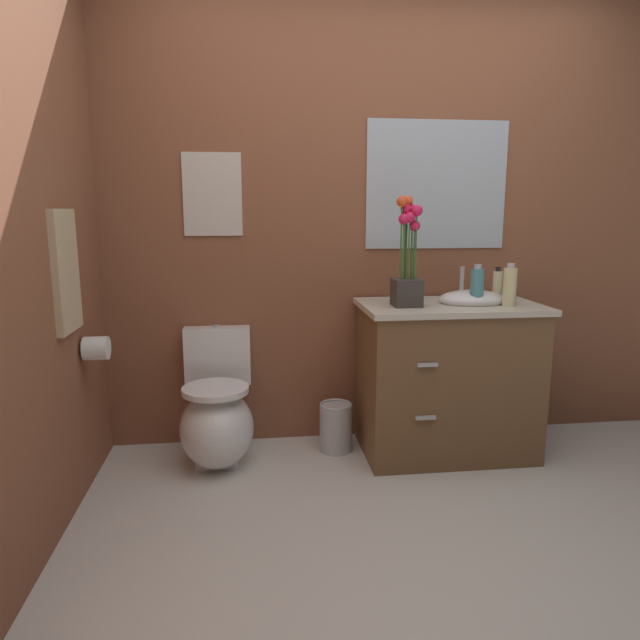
{
  "coord_description": "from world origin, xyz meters",
  "views": [
    {
      "loc": [
        -0.73,
        -1.76,
        1.32
      ],
      "look_at": [
        -0.38,
        1.07,
        0.77
      ],
      "focal_mm": 32.21,
      "sensor_mm": 36.0,
      "label": 1
    }
  ],
  "objects_px": {
    "flower_vase": "(408,265)",
    "trash_bin": "(336,427)",
    "soap_bottle": "(477,287)",
    "toilet_paper_roll": "(96,348)",
    "toilet": "(217,417)",
    "wall_poster": "(212,194)",
    "hand_wash_bottle": "(497,285)",
    "wall_mirror": "(437,185)",
    "lotion_bottle": "(510,286)",
    "vanity_cabinet": "(447,377)",
    "hanging_towel": "(66,271)"
  },
  "relations": [
    {
      "from": "wall_mirror",
      "to": "hanging_towel",
      "type": "xyz_separation_m",
      "value": [
        -1.82,
        -0.64,
        -0.39
      ]
    },
    {
      "from": "vanity_cabinet",
      "to": "hand_wash_bottle",
      "type": "xyz_separation_m",
      "value": [
        0.3,
        0.1,
        0.48
      ]
    },
    {
      "from": "hand_wash_bottle",
      "to": "hanging_towel",
      "type": "height_order",
      "value": "hanging_towel"
    },
    {
      "from": "vanity_cabinet",
      "to": "wall_poster",
      "type": "xyz_separation_m",
      "value": [
        -1.24,
        0.29,
        0.97
      ]
    },
    {
      "from": "lotion_bottle",
      "to": "hand_wash_bottle",
      "type": "height_order",
      "value": "lotion_bottle"
    },
    {
      "from": "flower_vase",
      "to": "hanging_towel",
      "type": "relative_size",
      "value": 1.07
    },
    {
      "from": "wall_poster",
      "to": "toilet_paper_roll",
      "type": "height_order",
      "value": "wall_poster"
    },
    {
      "from": "hand_wash_bottle",
      "to": "wall_poster",
      "type": "relative_size",
      "value": 0.42
    },
    {
      "from": "toilet",
      "to": "toilet_paper_roll",
      "type": "height_order",
      "value": "toilet_paper_roll"
    },
    {
      "from": "trash_bin",
      "to": "hanging_towel",
      "type": "distance_m",
      "value": 1.59
    },
    {
      "from": "soap_bottle",
      "to": "wall_poster",
      "type": "xyz_separation_m",
      "value": [
        -1.35,
        0.37,
        0.47
      ]
    },
    {
      "from": "toilet",
      "to": "wall_mirror",
      "type": "xyz_separation_m",
      "value": [
        1.24,
        0.27,
        1.21
      ]
    },
    {
      "from": "wall_poster",
      "to": "wall_mirror",
      "type": "distance_m",
      "value": 1.24
    },
    {
      "from": "lotion_bottle",
      "to": "hand_wash_bottle",
      "type": "bearing_deg",
      "value": 81.85
    },
    {
      "from": "vanity_cabinet",
      "to": "soap_bottle",
      "type": "distance_m",
      "value": 0.52
    },
    {
      "from": "trash_bin",
      "to": "wall_mirror",
      "type": "distance_m",
      "value": 1.46
    },
    {
      "from": "soap_bottle",
      "to": "wall_poster",
      "type": "relative_size",
      "value": 0.49
    },
    {
      "from": "wall_mirror",
      "to": "trash_bin",
      "type": "bearing_deg",
      "value": -160.56
    },
    {
      "from": "wall_mirror",
      "to": "toilet_paper_roll",
      "type": "xyz_separation_m",
      "value": [
        -1.77,
        -0.46,
        -0.77
      ]
    },
    {
      "from": "soap_bottle",
      "to": "toilet_paper_roll",
      "type": "bearing_deg",
      "value": -177.16
    },
    {
      "from": "toilet",
      "to": "trash_bin",
      "type": "relative_size",
      "value": 2.54
    },
    {
      "from": "lotion_bottle",
      "to": "wall_mirror",
      "type": "xyz_separation_m",
      "value": [
        -0.27,
        0.41,
        0.52
      ]
    },
    {
      "from": "hand_wash_bottle",
      "to": "wall_mirror",
      "type": "bearing_deg",
      "value": 146.84
    },
    {
      "from": "soap_bottle",
      "to": "hand_wash_bottle",
      "type": "bearing_deg",
      "value": 42.8
    },
    {
      "from": "soap_bottle",
      "to": "toilet",
      "type": "bearing_deg",
      "value": 175.61
    },
    {
      "from": "hand_wash_bottle",
      "to": "wall_mirror",
      "type": "xyz_separation_m",
      "value": [
        -0.3,
        0.2,
        0.54
      ]
    },
    {
      "from": "flower_vase",
      "to": "lotion_bottle",
      "type": "xyz_separation_m",
      "value": [
        0.52,
        -0.07,
        -0.11
      ]
    },
    {
      "from": "soap_bottle",
      "to": "toilet_paper_roll",
      "type": "xyz_separation_m",
      "value": [
        -1.88,
        -0.09,
        -0.25
      ]
    },
    {
      "from": "hanging_towel",
      "to": "toilet_paper_roll",
      "type": "distance_m",
      "value": 0.42
    },
    {
      "from": "vanity_cabinet",
      "to": "hand_wash_bottle",
      "type": "distance_m",
      "value": 0.58
    },
    {
      "from": "trash_bin",
      "to": "toilet_paper_roll",
      "type": "relative_size",
      "value": 2.47
    },
    {
      "from": "trash_bin",
      "to": "toilet_paper_roll",
      "type": "bearing_deg",
      "value": -167.77
    },
    {
      "from": "flower_vase",
      "to": "toilet_paper_roll",
      "type": "bearing_deg",
      "value": -175.47
    },
    {
      "from": "flower_vase",
      "to": "wall_poster",
      "type": "height_order",
      "value": "wall_poster"
    },
    {
      "from": "hand_wash_bottle",
      "to": "wall_poster",
      "type": "height_order",
      "value": "wall_poster"
    },
    {
      "from": "toilet",
      "to": "trash_bin",
      "type": "bearing_deg",
      "value": 5.16
    },
    {
      "from": "hanging_towel",
      "to": "wall_mirror",
      "type": "bearing_deg",
      "value": 19.25
    },
    {
      "from": "lotion_bottle",
      "to": "flower_vase",
      "type": "bearing_deg",
      "value": 172.75
    },
    {
      "from": "soap_bottle",
      "to": "hand_wash_bottle",
      "type": "xyz_separation_m",
      "value": [
        0.19,
        0.17,
        -0.02
      ]
    },
    {
      "from": "soap_bottle",
      "to": "lotion_bottle",
      "type": "distance_m",
      "value": 0.16
    },
    {
      "from": "hand_wash_bottle",
      "to": "hanging_towel",
      "type": "distance_m",
      "value": 2.17
    },
    {
      "from": "toilet",
      "to": "wall_poster",
      "type": "distance_m",
      "value": 1.18
    },
    {
      "from": "vanity_cabinet",
      "to": "lotion_bottle",
      "type": "xyz_separation_m",
      "value": [
        0.27,
        -0.12,
        0.5
      ]
    },
    {
      "from": "soap_bottle",
      "to": "hanging_towel",
      "type": "relative_size",
      "value": 0.41
    },
    {
      "from": "soap_bottle",
      "to": "wall_mirror",
      "type": "relative_size",
      "value": 0.27
    },
    {
      "from": "vanity_cabinet",
      "to": "soap_bottle",
      "type": "height_order",
      "value": "soap_bottle"
    },
    {
      "from": "vanity_cabinet",
      "to": "toilet",
      "type": "bearing_deg",
      "value": 178.78
    },
    {
      "from": "vanity_cabinet",
      "to": "toilet_paper_roll",
      "type": "relative_size",
      "value": 9.16
    },
    {
      "from": "toilet",
      "to": "trash_bin",
      "type": "xyz_separation_m",
      "value": [
        0.64,
        0.06,
        -0.11
      ]
    },
    {
      "from": "flower_vase",
      "to": "trash_bin",
      "type": "distance_m",
      "value": 0.98
    }
  ]
}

